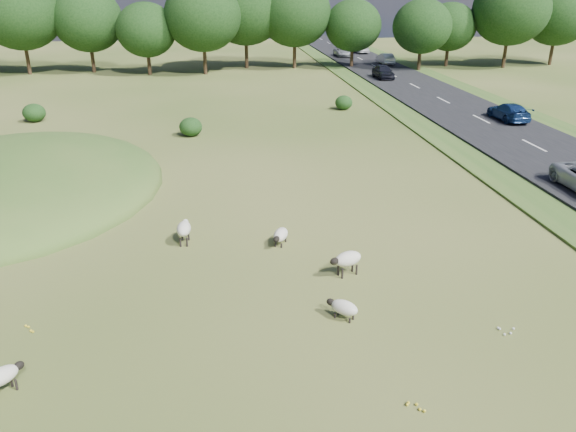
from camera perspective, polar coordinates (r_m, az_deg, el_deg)
The scene contains 15 objects.
ground at distance 39.26m, azimuth -5.84°, elevation 7.37°, with size 160.00×160.00×0.00m, color #324C17.
mound at distance 33.54m, azimuth -26.36°, elevation 2.47°, with size 16.00×20.00×4.00m, color #33561E.
road at distance 53.17m, azimuth 16.28°, elevation 10.71°, with size 8.00×150.00×0.25m, color black.
treeline at distance 73.45m, azimuth -7.79°, elevation 19.46°, with size 96.28×14.66×11.70m.
shrubs at distance 45.96m, azimuth -11.90°, elevation 10.09°, with size 27.09×9.31×1.44m.
sheep_0 at distance 21.04m, azimuth 6.02°, elevation -4.38°, with size 1.39×0.95×0.97m.
sheep_1 at distance 17.16m, azimuth -26.99°, elevation -14.27°, with size 1.00×1.05×0.80m.
sheep_2 at distance 23.43m, azimuth -0.79°, elevation -1.95°, with size 0.91×1.29×0.72m.
sheep_3 at distance 23.92m, azimuth -10.53°, elevation -1.27°, with size 0.65×1.33×0.95m.
sheep_4 at distance 18.56m, azimuth 5.66°, elevation -9.22°, with size 1.09×1.02×0.66m.
car_1 at distance 92.31m, azimuth 7.44°, elevation 16.52°, with size 1.87×4.61×1.34m, color silver.
car_2 at distance 66.78m, azimuth 9.65°, elevation 14.27°, with size 1.78×4.41×1.50m, color black.
car_3 at distance 87.25m, azimuth 5.63°, elevation 16.27°, with size 2.25×4.87×1.35m, color #A5A9AD.
car_5 at distance 48.02m, azimuth 21.51°, elevation 9.84°, with size 1.86×4.57×1.33m, color navy.
car_6 at distance 79.36m, azimuth 9.88°, elevation 15.47°, with size 1.49×4.28×1.41m, color white.
Camera 1 is at (-0.73, -17.93, 10.12)m, focal length 35.00 mm.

